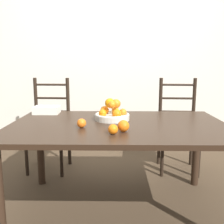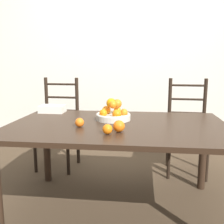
% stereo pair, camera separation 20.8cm
% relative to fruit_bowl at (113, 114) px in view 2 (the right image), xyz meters
% --- Properties ---
extents(ground_plane, '(12.00, 12.00, 0.00)m').
position_rel_fruit_bowl_xyz_m(ground_plane, '(0.05, -0.14, -0.78)').
color(ground_plane, '#423323').
extents(wall_back, '(8.00, 0.06, 2.60)m').
position_rel_fruit_bowl_xyz_m(wall_back, '(0.05, 1.46, 0.52)').
color(wall_back, silver).
rests_on(wall_back, ground_plane).
extents(dining_table, '(1.69, 1.10, 0.73)m').
position_rel_fruit_bowl_xyz_m(dining_table, '(0.05, -0.14, -0.13)').
color(dining_table, black).
rests_on(dining_table, ground_plane).
extents(fruit_bowl, '(0.29, 0.29, 0.18)m').
position_rel_fruit_bowl_xyz_m(fruit_bowl, '(0.00, 0.00, 0.00)').
color(fruit_bowl, beige).
rests_on(fruit_bowl, dining_table).
extents(orange_loose_0, '(0.07, 0.07, 0.07)m').
position_rel_fruit_bowl_xyz_m(orange_loose_0, '(-0.22, -0.28, -0.02)').
color(orange_loose_0, orange).
rests_on(orange_loose_0, dining_table).
extents(orange_loose_1, '(0.08, 0.08, 0.08)m').
position_rel_fruit_bowl_xyz_m(orange_loose_1, '(0.08, -0.39, -0.01)').
color(orange_loose_1, orange).
rests_on(orange_loose_1, dining_table).
extents(orange_loose_2, '(0.07, 0.07, 0.07)m').
position_rel_fruit_bowl_xyz_m(orange_loose_2, '(0.01, -0.45, -0.02)').
color(orange_loose_2, orange).
rests_on(orange_loose_2, dining_table).
extents(chair_left, '(0.44, 0.42, 1.03)m').
position_rel_fruit_bowl_xyz_m(chair_left, '(-0.72, 0.73, -0.29)').
color(chair_left, black).
rests_on(chair_left, ground_plane).
extents(chair_right, '(0.45, 0.43, 1.03)m').
position_rel_fruit_bowl_xyz_m(chair_right, '(0.73, 0.73, -0.29)').
color(chair_right, black).
rests_on(chair_right, ground_plane).
extents(book_stack, '(0.23, 0.16, 0.07)m').
position_rel_fruit_bowl_xyz_m(book_stack, '(-0.62, 0.27, -0.02)').
color(book_stack, silver).
rests_on(book_stack, dining_table).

